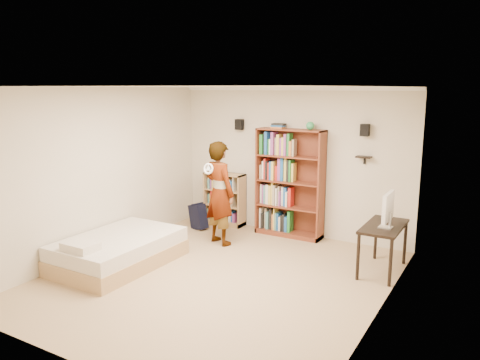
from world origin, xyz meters
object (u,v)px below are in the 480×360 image
object	(u,v)px
person	(220,193)
low_bookshelf	(225,199)
daybed	(119,247)
tall_bookshelf	(290,183)
computer_desk	(383,248)

from	to	relation	value
person	low_bookshelf	bearing A→B (deg)	-42.92
low_bookshelf	daybed	bearing A→B (deg)	-95.25
tall_bookshelf	daybed	size ratio (longest dim) A/B	1.02
tall_bookshelf	person	distance (m)	1.33
tall_bookshelf	low_bookshelf	distance (m)	1.49
tall_bookshelf	daybed	xyz separation A→B (m)	(-1.66, -2.65, -0.70)
tall_bookshelf	low_bookshelf	xyz separation A→B (m)	(-1.41, 0.03, -0.47)
low_bookshelf	person	world-z (taller)	person
tall_bookshelf	low_bookshelf	size ratio (longest dim) A/B	1.90
tall_bookshelf	person	size ratio (longest dim) A/B	1.09
tall_bookshelf	person	world-z (taller)	tall_bookshelf
tall_bookshelf	computer_desk	distance (m)	2.20
daybed	person	bearing A→B (deg)	64.14
daybed	computer_desk	bearing A→B (deg)	26.21
tall_bookshelf	daybed	world-z (taller)	tall_bookshelf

